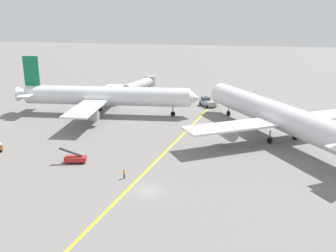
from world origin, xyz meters
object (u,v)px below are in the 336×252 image
Objects in this scene: airliner_at_gate_left at (105,96)px; gse_belt_loader_portside at (75,158)px; ground_crew_marshaller_foreground at (124,174)px; jet_bridge at (142,84)px; pushback_tug at (207,102)px; airliner_being_pushed at (276,115)px.

airliner_at_gate_left reaches higher than gse_belt_loader_portside.
jet_bridge reaches higher than ground_crew_marshaller_foreground.
gse_belt_loader_portside is 0.25× the size of jet_bridge.
pushback_tug is 27.46m from jet_bridge.
jet_bridge is (2.01, 28.04, -1.37)m from airliner_at_gate_left.
airliner_at_gate_left is at bearing 102.96° from gse_belt_loader_portside.
airliner_being_pushed is at bearing -55.21° from pushback_tug.
airliner_at_gate_left is 28.15m from jet_bridge.
jet_bridge is (-17.49, 67.71, 2.95)m from ground_crew_marshaller_foreground.
jet_bridge is at bearing 104.48° from ground_crew_marshaller_foreground.
jet_bridge is at bearing 85.89° from airliner_at_gate_left.
pushback_tug is at bearing 70.05° from gse_belt_loader_portside.
airliner_at_gate_left is at bearing 116.18° from ground_crew_marshaller_foreground.
airliner_being_pushed is 6.12× the size of pushback_tug.
ground_crew_marshaller_foreground is at bearing -22.06° from gse_belt_loader_portside.
jet_bridge is (-6.05, 63.08, 2.99)m from gse_belt_loader_portside.
pushback_tug is (26.68, 16.26, -3.94)m from airliner_at_gate_left.
airliner_being_pushed reaches higher than airliner_at_gate_left.
airliner_being_pushed is at bearing -13.32° from airliner_at_gate_left.
ground_crew_marshaller_foreground is at bearing -131.90° from airliner_being_pushed.
jet_bridge is at bearing 95.48° from gse_belt_loader_portside.
airliner_at_gate_left reaches higher than ground_crew_marshaller_foreground.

